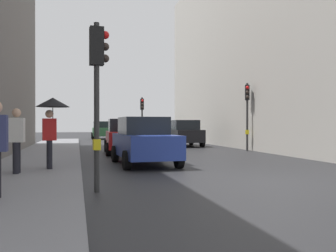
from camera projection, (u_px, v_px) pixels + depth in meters
ground_plane at (269, 182)px, 9.49m from camera, size 120.00×120.00×0.00m
sidewalk_kerb at (41, 162)px, 13.83m from camera, size 2.92×40.00×0.16m
building_facade_right at (305, 50)px, 25.71m from camera, size 12.00×25.96×13.38m
traffic_light_mid_street at (247, 104)px, 20.47m from camera, size 0.34×0.45×3.79m
traffic_light_near_left at (98, 75)px, 8.10m from camera, size 0.44×0.26×3.74m
traffic_light_far_median at (142, 112)px, 27.93m from camera, size 0.24×0.43×3.53m
car_green_estate at (102, 130)px, 36.86m from camera, size 2.07×4.22×1.76m
car_blue_van at (144, 141)px, 13.59m from camera, size 2.16×4.27×1.76m
car_dark_suv at (184, 133)px, 24.83m from camera, size 2.15×4.27×1.76m
car_silver_hatchback at (158, 131)px, 33.93m from camera, size 2.19×4.29×1.76m
car_red_sedan at (125, 136)px, 18.67m from camera, size 2.16×4.27×1.76m
pedestrian_with_umbrella at (52, 113)px, 11.05m from camera, size 1.00×1.00×2.14m
pedestrian_with_black_backpack at (15, 137)px, 9.97m from camera, size 0.62×0.36×1.77m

